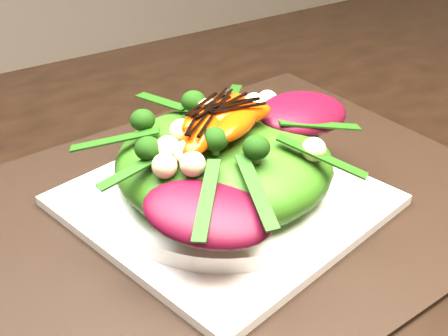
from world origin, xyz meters
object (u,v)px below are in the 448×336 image
salad_bowl (224,189)px  plate_base (224,200)px  lettuce_mound (224,162)px  dining_table (281,209)px  placemat (224,206)px  orange_segment (223,115)px

salad_bowl → plate_base: bearing=0.0°
lettuce_mound → salad_bowl: bearing=116.6°
salad_bowl → lettuce_mound: 0.03m
plate_base → dining_table: bearing=-8.1°
plate_base → salad_bowl: 0.01m
dining_table → plate_base: dining_table is taller
dining_table → lettuce_mound: size_ratio=8.15×
placemat → plate_base: 0.01m
plate_base → placemat: bearing=0.0°
plate_base → lettuce_mound: size_ratio=1.27×
placemat → salad_bowl: size_ratio=2.43×
dining_table → plate_base: size_ratio=6.44×
dining_table → plate_base: 0.07m
dining_table → salad_bowl: bearing=171.9°
plate_base → salad_bowl: (0.00, 0.00, 0.01)m
placemat → plate_base: (-0.00, 0.00, 0.01)m
plate_base → orange_segment: (0.00, 0.01, 0.08)m
plate_base → lettuce_mound: 0.04m
placemat → orange_segment: size_ratio=7.50×
salad_bowl → lettuce_mound: size_ratio=1.10×
salad_bowl → lettuce_mound: bearing=-63.4°
salad_bowl → placemat: bearing=0.0°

